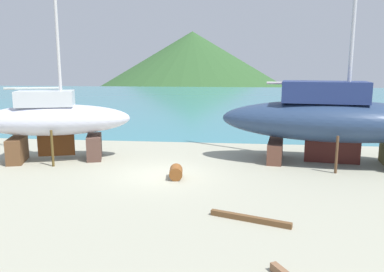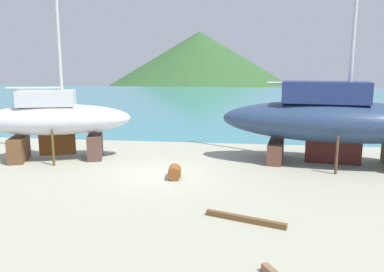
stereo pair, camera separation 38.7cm
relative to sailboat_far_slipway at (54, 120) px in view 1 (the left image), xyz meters
name	(u,v)px [view 1 (the left image)]	position (x,y,z in m)	size (l,w,h in m)	color
ground_plane	(146,198)	(5.86, -5.06, -2.06)	(41.33, 41.33, 0.00)	#A5A48E
sea_water	(213,99)	(5.86, 36.75, -2.06)	(153.93, 62.96, 0.01)	teal
headland_hill	(192,78)	(-7.68, 132.57, -2.06)	(121.05, 121.05, 35.27)	#30582B
sailboat_far_slipway	(54,120)	(0.00, 0.00, 0.00)	(7.84, 4.49, 12.37)	brown
sailboat_small_center	(333,119)	(13.76, 0.90, 0.14)	(11.30, 4.87, 16.55)	brown
barrel_by_slipway	(176,172)	(6.57, -2.55, -1.78)	(0.56, 0.56, 0.86)	brown
timber_long_aft	(250,219)	(9.54, -6.83, -1.97)	(2.58, 0.17, 0.17)	brown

